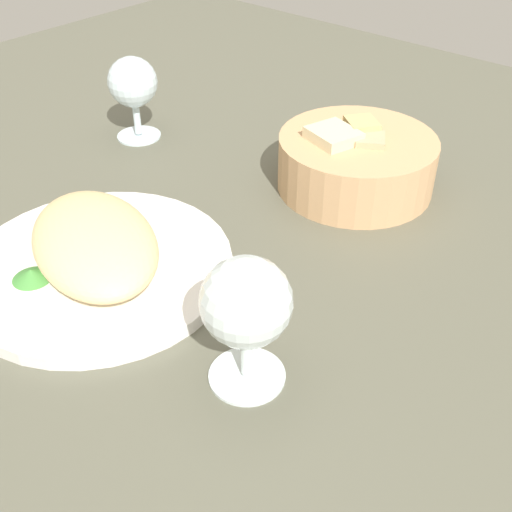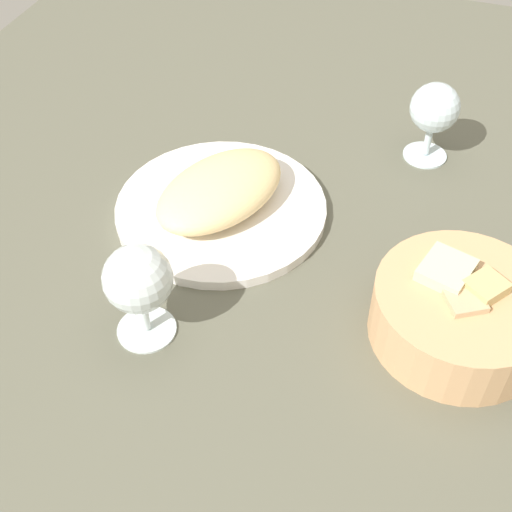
{
  "view_description": "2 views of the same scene",
  "coord_description": "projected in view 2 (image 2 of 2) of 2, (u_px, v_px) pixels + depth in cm",
  "views": [
    {
      "loc": [
        47.97,
        -42.4,
        40.3
      ],
      "look_at": [
        15.88,
        -5.24,
        3.26
      ],
      "focal_mm": 44.02,
      "sensor_mm": 36.0,
      "label": 1
    },
    {
      "loc": [
        64.79,
        11.63,
        60.45
      ],
      "look_at": [
        12.83,
        -6.32,
        4.39
      ],
      "focal_mm": 48.46,
      "sensor_mm": 36.0,
      "label": 2
    }
  ],
  "objects": [
    {
      "name": "ground_plane",
      "position": [
        334.0,
        230.0,
        0.89
      ],
      "size": [
        140.0,
        140.0,
        2.0
      ],
      "primitive_type": "cube",
      "color": "#595949"
    },
    {
      "name": "plate",
      "position": [
        221.0,
        209.0,
        0.9
      ],
      "size": [
        27.36,
        27.36,
        1.4
      ],
      "primitive_type": "cylinder",
      "color": "white",
      "rests_on": "ground_plane"
    },
    {
      "name": "omelette",
      "position": [
        220.0,
        190.0,
        0.87
      ],
      "size": [
        22.3,
        18.38,
        4.9
      ],
      "primitive_type": "ellipsoid",
      "rotation": [
        0.0,
        0.0,
        -0.4
      ],
      "color": "#EFCD8D",
      "rests_on": "plate"
    },
    {
      "name": "lettuce_garnish",
      "position": [
        186.0,
        179.0,
        0.92
      ],
      "size": [
        3.91,
        3.91,
        1.08
      ],
      "primitive_type": "cone",
      "color": "#438B3B",
      "rests_on": "plate"
    },
    {
      "name": "bread_basket",
      "position": [
        460.0,
        312.0,
        0.74
      ],
      "size": [
        19.05,
        19.05,
        8.13
      ],
      "color": "tan",
      "rests_on": "ground_plane"
    },
    {
      "name": "wine_glass_near",
      "position": [
        138.0,
        282.0,
        0.71
      ],
      "size": [
        7.38,
        7.38,
        12.14
      ],
      "color": "silver",
      "rests_on": "ground_plane"
    },
    {
      "name": "wine_glass_far",
      "position": [
        434.0,
        111.0,
        0.93
      ],
      "size": [
        6.78,
        6.78,
        11.5
      ],
      "color": "silver",
      "rests_on": "ground_plane"
    }
  ]
}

